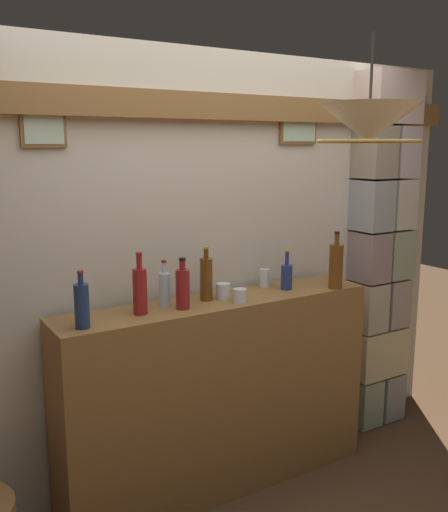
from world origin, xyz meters
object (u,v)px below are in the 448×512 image
pendant_lamp (369,124)px  glass_tumbler_shot (240,296)px  liquor_bottle_gin (183,288)px  liquor_bottle_amaro (287,276)px  liquor_bottle_tequila (336,266)px  glass_tumbler_rocks (265,278)px  liquor_bottle_bourbon (206,278)px  liquor_bottle_sherry (164,288)px  liquor_bottle_rye (82,305)px  glass_tumbler_highball (223,291)px  liquor_bottle_vodka (140,290)px

pendant_lamp → glass_tumbler_shot: bearing=109.0°
liquor_bottle_gin → liquor_bottle_amaro: bearing=3.1°
glass_tumbler_shot → liquor_bottle_tequila: bearing=-3.6°
liquor_bottle_amaro → pendant_lamp: 1.12m
glass_tumbler_rocks → liquor_bottle_amaro: bearing=-57.7°
glass_tumbler_shot → liquor_bottle_gin: bearing=170.8°
liquor_bottle_bourbon → liquor_bottle_sherry: size_ratio=1.21×
liquor_bottle_sherry → liquor_bottle_tequila: liquor_bottle_tequila is taller
liquor_bottle_rye → glass_tumbler_shot: liquor_bottle_rye is taller
glass_tumbler_highball → liquor_bottle_tequila: bearing=-11.7°
liquor_bottle_bourbon → glass_tumbler_shot: (0.13, -0.13, -0.08)m
liquor_bottle_tequila → glass_tumbler_rocks: size_ratio=3.13×
liquor_bottle_bourbon → liquor_bottle_vodka: liquor_bottle_vodka is taller
glass_tumbler_highball → glass_tumbler_shot: size_ratio=1.18×
glass_tumbler_highball → glass_tumbler_rocks: bearing=16.4°
liquor_bottle_vodka → liquor_bottle_rye: bearing=-168.4°
liquor_bottle_gin → glass_tumbler_rocks: size_ratio=2.48×
liquor_bottle_vodka → glass_tumbler_highball: bearing=2.7°
liquor_bottle_vodka → liquor_bottle_bourbon: bearing=7.2°
glass_tumbler_shot → liquor_bottle_vodka: bearing=171.7°
liquor_bottle_sherry → liquor_bottle_tequila: 1.02m
liquor_bottle_amaro → liquor_bottle_sherry: size_ratio=0.97×
liquor_bottle_vodka → liquor_bottle_gin: bearing=-7.0°
liquor_bottle_gin → glass_tumbler_shot: bearing=-9.2°
liquor_bottle_vodka → liquor_bottle_amaro: 0.91m
glass_tumbler_rocks → pendant_lamp: bearing=-95.6°
glass_tumbler_rocks → glass_tumbler_highball: bearing=-163.6°
glass_tumbler_highball → liquor_bottle_bourbon: bearing=162.6°
glass_tumbler_rocks → liquor_bottle_sherry: bearing=-174.9°
liquor_bottle_tequila → glass_tumbler_shot: (-0.64, 0.04, -0.10)m
glass_tumbler_highball → liquor_bottle_sherry: bearing=172.8°
liquor_bottle_rye → liquor_bottle_vodka: (0.31, 0.06, 0.01)m
liquor_bottle_vodka → glass_tumbler_highball: (0.49, 0.02, -0.08)m
glass_tumbler_rocks → glass_tumbler_shot: glass_tumbler_rocks is taller
glass_tumbler_rocks → glass_tumbler_shot: bearing=-146.6°
liquor_bottle_tequila → liquor_bottle_rye: bearing=177.9°
glass_tumbler_rocks → glass_tumbler_shot: size_ratio=1.45×
glass_tumbler_highball → glass_tumbler_shot: glass_tumbler_highball is taller
liquor_bottle_sherry → liquor_bottle_gin: bearing=-57.9°
glass_tumbler_rocks → glass_tumbler_highball: glass_tumbler_rocks is taller
liquor_bottle_vodka → glass_tumbler_shot: size_ratio=4.24×
liquor_bottle_tequila → liquor_bottle_gin: bearing=174.6°
liquor_bottle_vodka → glass_tumbler_shot: bearing=-8.3°
liquor_bottle_bourbon → liquor_bottle_gin: liquor_bottle_bourbon is taller
liquor_bottle_tequila → glass_tumbler_highball: liquor_bottle_tequila is taller
liquor_bottle_rye → liquor_bottle_gin: liquor_bottle_rye is taller
glass_tumbler_highball → pendant_lamp: size_ratio=0.19×
liquor_bottle_tequila → pendant_lamp: size_ratio=0.74×
liquor_bottle_vodka → glass_tumbler_rocks: size_ratio=2.92×
liquor_bottle_tequila → pendant_lamp: (-0.41, -0.61, 0.77)m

